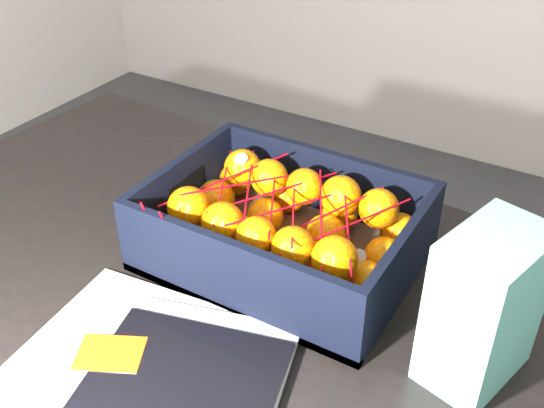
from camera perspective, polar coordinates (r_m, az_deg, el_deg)
The scene contains 6 objects.
table at distance 0.91m, azimuth -5.84°, elevation -13.46°, with size 1.25×0.88×0.75m.
magazine_stack at distance 0.74m, azimuth -11.05°, elevation -16.26°, with size 0.37×0.36×0.02m.
produce_crate at distance 0.88m, azimuth 1.00°, elevation -3.09°, with size 0.35×0.27×0.11m.
clementine_heap at distance 0.87m, azimuth 0.95°, elevation -1.91°, with size 0.33×0.24×0.10m.
mesh_net at distance 0.85m, azimuth 0.08°, elevation 0.05°, with size 0.29×0.24×0.09m.
retail_carton at distance 0.73m, azimuth 18.37°, elevation -8.72°, with size 0.08×0.12×0.19m, color silver.
Camera 1 is at (0.58, -0.66, 1.31)m, focal length 42.29 mm.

